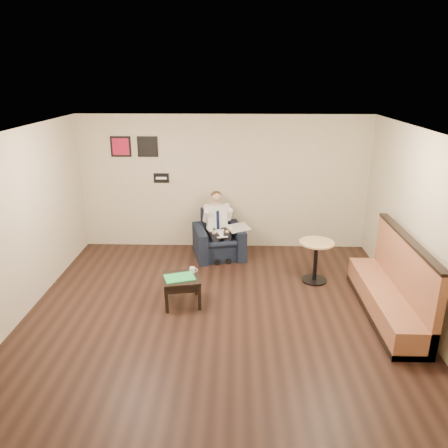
{
  "coord_description": "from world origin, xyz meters",
  "views": [
    {
      "loc": [
        0.26,
        -5.86,
        3.56
      ],
      "look_at": [
        0.06,
        1.2,
        1.12
      ],
      "focal_mm": 35.0,
      "sensor_mm": 36.0,
      "label": 1
    }
  ],
  "objects_px": {
    "banquette": "(389,278)",
    "smartphone": "(184,272)",
    "seated_man": "(220,229)",
    "side_table": "(182,290)",
    "green_folder": "(180,277)",
    "cafe_table": "(315,262)",
    "armchair": "(219,235)",
    "coffee_mug": "(192,270)"
  },
  "relations": [
    {
      "from": "green_folder",
      "to": "coffee_mug",
      "type": "bearing_deg",
      "value": 44.84
    },
    {
      "from": "side_table",
      "to": "seated_man",
      "type": "bearing_deg",
      "value": 73.57
    },
    {
      "from": "seated_man",
      "to": "coffee_mug",
      "type": "xyz_separation_m",
      "value": [
        -0.39,
        -1.7,
        -0.11
      ]
    },
    {
      "from": "green_folder",
      "to": "smartphone",
      "type": "xyz_separation_m",
      "value": [
        0.05,
        0.2,
        -0.0
      ]
    },
    {
      "from": "green_folder",
      "to": "banquette",
      "type": "xyz_separation_m",
      "value": [
        3.22,
        -0.22,
        0.15
      ]
    },
    {
      "from": "green_folder",
      "to": "smartphone",
      "type": "distance_m",
      "value": 0.21
    },
    {
      "from": "seated_man",
      "to": "side_table",
      "type": "bearing_deg",
      "value": -119.84
    },
    {
      "from": "coffee_mug",
      "to": "seated_man",
      "type": "bearing_deg",
      "value": 77.14
    },
    {
      "from": "smartphone",
      "to": "side_table",
      "type": "bearing_deg",
      "value": -97.35
    },
    {
      "from": "green_folder",
      "to": "smartphone",
      "type": "height_order",
      "value": "green_folder"
    },
    {
      "from": "smartphone",
      "to": "cafe_table",
      "type": "height_order",
      "value": "cafe_table"
    },
    {
      "from": "smartphone",
      "to": "banquette",
      "type": "xyz_separation_m",
      "value": [
        3.18,
        -0.42,
        0.15
      ]
    },
    {
      "from": "side_table",
      "to": "banquette",
      "type": "relative_size",
      "value": 0.24
    },
    {
      "from": "armchair",
      "to": "banquette",
      "type": "height_order",
      "value": "banquette"
    },
    {
      "from": "armchair",
      "to": "banquette",
      "type": "relative_size",
      "value": 0.39
    },
    {
      "from": "seated_man",
      "to": "banquette",
      "type": "distance_m",
      "value": 3.38
    },
    {
      "from": "armchair",
      "to": "smartphone",
      "type": "bearing_deg",
      "value": -118.97
    },
    {
      "from": "armchair",
      "to": "side_table",
      "type": "relative_size",
      "value": 1.65
    },
    {
      "from": "seated_man",
      "to": "smartphone",
      "type": "height_order",
      "value": "seated_man"
    },
    {
      "from": "side_table",
      "to": "green_folder",
      "type": "xyz_separation_m",
      "value": [
        -0.03,
        -0.03,
        0.24
      ]
    },
    {
      "from": "side_table",
      "to": "banquette",
      "type": "distance_m",
      "value": 3.23
    },
    {
      "from": "green_folder",
      "to": "coffee_mug",
      "type": "relative_size",
      "value": 4.74
    },
    {
      "from": "banquette",
      "to": "cafe_table",
      "type": "relative_size",
      "value": 3.2
    },
    {
      "from": "side_table",
      "to": "smartphone",
      "type": "distance_m",
      "value": 0.3
    },
    {
      "from": "seated_man",
      "to": "side_table",
      "type": "height_order",
      "value": "seated_man"
    },
    {
      "from": "coffee_mug",
      "to": "cafe_table",
      "type": "bearing_deg",
      "value": 18.59
    },
    {
      "from": "side_table",
      "to": "cafe_table",
      "type": "xyz_separation_m",
      "value": [
        2.29,
        0.88,
        0.14
      ]
    },
    {
      "from": "seated_man",
      "to": "green_folder",
      "type": "bearing_deg",
      "value": -120.37
    },
    {
      "from": "seated_man",
      "to": "green_folder",
      "type": "xyz_separation_m",
      "value": [
        -0.58,
        -1.89,
        -0.15
      ]
    },
    {
      "from": "side_table",
      "to": "cafe_table",
      "type": "bearing_deg",
      "value": 20.92
    },
    {
      "from": "banquette",
      "to": "side_table",
      "type": "bearing_deg",
      "value": 175.67
    },
    {
      "from": "coffee_mug",
      "to": "banquette",
      "type": "bearing_deg",
      "value": -7.53
    },
    {
      "from": "armchair",
      "to": "coffee_mug",
      "type": "bearing_deg",
      "value": -114.63
    },
    {
      "from": "armchair",
      "to": "cafe_table",
      "type": "bearing_deg",
      "value": -45.2
    },
    {
      "from": "green_folder",
      "to": "cafe_table",
      "type": "xyz_separation_m",
      "value": [
        2.32,
        0.9,
        -0.1
      ]
    },
    {
      "from": "side_table",
      "to": "banquette",
      "type": "height_order",
      "value": "banquette"
    },
    {
      "from": "cafe_table",
      "to": "smartphone",
      "type": "bearing_deg",
      "value": -162.83
    },
    {
      "from": "coffee_mug",
      "to": "smartphone",
      "type": "height_order",
      "value": "coffee_mug"
    },
    {
      "from": "green_folder",
      "to": "smartphone",
      "type": "bearing_deg",
      "value": 77.18
    },
    {
      "from": "banquette",
      "to": "smartphone",
      "type": "bearing_deg",
      "value": 172.54
    },
    {
      "from": "green_folder",
      "to": "cafe_table",
      "type": "height_order",
      "value": "cafe_table"
    },
    {
      "from": "green_folder",
      "to": "coffee_mug",
      "type": "xyz_separation_m",
      "value": [
        0.19,
        0.19,
        0.04
      ]
    }
  ]
}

